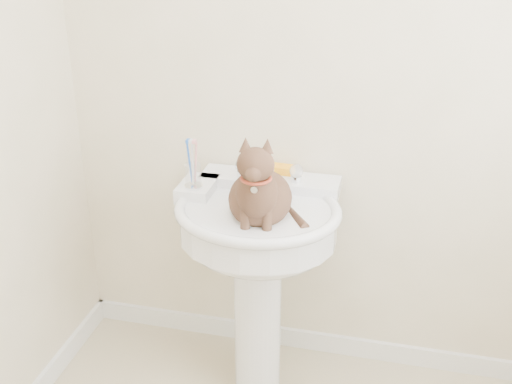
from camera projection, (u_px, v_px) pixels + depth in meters
The scene contains 7 objects.
wall_back at pixel (342, 77), 2.36m from camera, with size 2.20×0.00×2.50m, color beige, non-canonical shape.
baseboard_back at pixel (327, 343), 2.86m from camera, with size 2.20×0.02×0.09m, color white.
pedestal_sink at pixel (257, 243), 2.39m from camera, with size 0.63×0.62×0.86m.
faucet at pixel (268, 171), 2.43m from camera, with size 0.28×0.12×0.14m.
soap_bar at pixel (282, 169), 2.52m from camera, with size 0.09×0.06×0.03m, color orange.
toothbrush_cup at pixel (193, 175), 2.38m from camera, with size 0.07×0.07×0.18m.
cat at pixel (259, 194), 2.22m from camera, with size 0.24×0.31×0.45m.
Camera 1 is at (0.24, -1.22, 1.86)m, focal length 45.00 mm.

